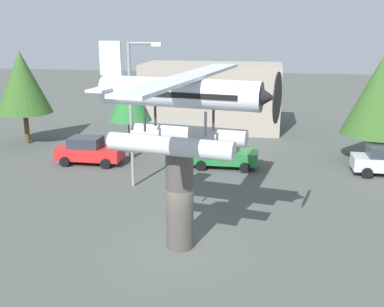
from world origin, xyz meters
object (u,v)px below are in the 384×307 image
object	(u,v)px
floatplane_monument	(182,106)
streetlight_primary	(134,105)
tree_west	(22,83)
car_mid_green	(223,154)
storefront_building	(212,97)
display_pedestal	(180,199)
car_near_red	(89,151)
tree_center_back	(379,96)
tree_east	(130,97)

from	to	relation	value
floatplane_monument	streetlight_primary	distance (m)	7.86
tree_west	car_mid_green	bearing A→B (deg)	-13.60
streetlight_primary	tree_west	bearing A→B (deg)	143.66
car_mid_green	storefront_building	distance (m)	11.38
floatplane_monument	tree_west	size ratio (longest dim) A/B	1.52
car_mid_green	storefront_building	world-z (taller)	storefront_building
display_pedestal	car_mid_green	bearing A→B (deg)	86.41
car_near_red	tree_west	distance (m)	8.71
streetlight_primary	tree_center_back	distance (m)	15.74
storefront_building	tree_west	distance (m)	15.16
floatplane_monument	tree_west	xyz separation A→B (m)	(-14.69, 14.69, -1.21)
display_pedestal	tree_west	size ratio (longest dim) A/B	0.60
floatplane_monument	tree_west	bearing A→B (deg)	144.81
floatplane_monument	car_near_red	size ratio (longest dim) A/B	2.48
tree_east	streetlight_primary	bearing A→B (deg)	-70.85
streetlight_primary	tree_west	distance (m)	13.43
streetlight_primary	tree_east	xyz separation A→B (m)	(-1.92, 5.52, -0.48)
display_pedestal	car_mid_green	size ratio (longest dim) A/B	0.99
streetlight_primary	tree_center_back	xyz separation A→B (m)	(14.03, 7.13, -0.24)
floatplane_monument	storefront_building	world-z (taller)	floatplane_monument
floatplane_monument	tree_east	bearing A→B (deg)	125.09
tree_center_back	floatplane_monument	bearing A→B (deg)	-126.24
floatplane_monument	tree_center_back	bearing A→B (deg)	63.57
car_mid_green	tree_west	size ratio (longest dim) A/B	0.61
display_pedestal	car_near_red	world-z (taller)	display_pedestal
storefront_building	streetlight_primary	bearing A→B (deg)	-98.64
tree_east	tree_center_back	distance (m)	16.03
streetlight_primary	tree_east	bearing A→B (deg)	109.15
car_mid_green	streetlight_primary	distance (m)	7.18
tree_west	tree_center_back	xyz separation A→B (m)	(24.85, -0.82, -0.25)
streetlight_primary	display_pedestal	bearing A→B (deg)	-60.85
car_near_red	tree_east	bearing A→B (deg)	38.96
storefront_building	car_mid_green	bearing A→B (deg)	-79.20
car_mid_green	streetlight_primary	size ratio (longest dim) A/B	0.53
car_mid_green	storefront_building	xyz separation A→B (m)	(-2.10, 11.02, 1.89)
car_near_red	car_mid_green	distance (m)	8.67
tree_east	tree_west	bearing A→B (deg)	164.70
car_near_red	display_pedestal	bearing A→B (deg)	-52.50
storefront_building	tree_center_back	size ratio (longest dim) A/B	1.68
floatplane_monument	storefront_building	size ratio (longest dim) A/B	0.90
display_pedestal	floatplane_monument	world-z (taller)	floatplane_monument
display_pedestal	tree_center_back	distance (m)	17.39
streetlight_primary	tree_west	world-z (taller)	streetlight_primary
streetlight_primary	floatplane_monument	bearing A→B (deg)	-60.10
car_mid_green	tree_east	size ratio (longest dim) A/B	0.74
display_pedestal	storefront_building	distance (m)	22.06
tree_west	floatplane_monument	bearing A→B (deg)	-45.00
display_pedestal	tree_center_back	size ratio (longest dim) A/B	0.60
display_pedestal	car_near_red	bearing A→B (deg)	127.50
car_near_red	streetlight_primary	distance (m)	6.70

